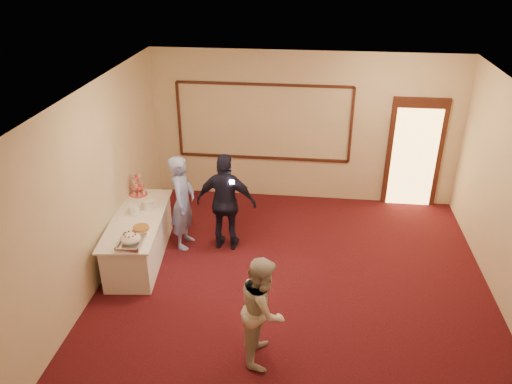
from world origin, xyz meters
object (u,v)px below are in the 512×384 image
Objects in this scene: buffet_table at (139,238)px; tart at (141,228)px; plate_stack_a at (134,210)px; guest at (226,203)px; man at (183,202)px; woman at (263,309)px; pavlova_tray at (131,240)px; plate_stack_b at (148,205)px; cupcake_stand at (138,186)px.

tart is at bearing -61.37° from buffet_table.
plate_stack_a is 0.55m from tart.
man is at bearing 4.99° from guest.
guest reaches higher than woman.
man is at bearing 70.23° from pavlova_tray.
plate_stack_b is 0.13× the size of woman.
buffet_table is 0.93m from man.
pavlova_tray is at bearing -91.36° from tart.
woman is at bearing -41.36° from plate_stack_a.
guest is (1.19, 0.87, 0.07)m from tart.
pavlova_tray is 2.65× the size of plate_stack_b.
woman is at bearing -37.41° from tart.
tart is (0.09, -0.67, -0.05)m from plate_stack_b.
guest is (1.28, 0.20, 0.02)m from plate_stack_b.
buffet_table is at bearing 103.28° from pavlova_tray.
plate_stack_b is 0.12× the size of man.
plate_stack_a is at bearing 119.57° from tart.
pavlova_tray is 0.94m from plate_stack_a.
tart is 0.20× the size of woman.
cupcake_stand is at bearing 104.98° from pavlova_tray.
man reaches higher than plate_stack_a.
pavlova_tray is 1.65m from cupcake_stand.
buffet_table is at bearing -57.86° from plate_stack_a.
pavlova_tray is at bearing -73.81° from plate_stack_a.
woman is 0.85× the size of guest.
guest is at bearing 8.96° from plate_stack_b.
cupcake_stand is at bearing 42.10° from woman.
guest is at bearing 47.12° from pavlova_tray.
cupcake_stand is 0.27× the size of man.
pavlova_tray is 1.36m from man.
cupcake_stand is at bearing 106.58° from buffet_table.
plate_stack_b is at bearing 43.63° from woman.
plate_stack_a is 0.10× the size of guest.
plate_stack_b is 0.68m from tart.
cupcake_stand is 2.62× the size of plate_stack_a.
tart is (0.01, 0.42, -0.05)m from pavlova_tray.
plate_stack_b is 0.57m from man.
pavlova_tray reaches higher than plate_stack_a.
pavlova_tray is 0.43m from tart.
guest is (1.20, 1.29, 0.02)m from pavlova_tray.
cupcake_stand is 0.72m from plate_stack_a.
tart is at bearing -69.56° from cupcake_stand.
guest reaches higher than plate_stack_b.
woman reaches higher than cupcake_stand.
buffet_table is 4.73× the size of cupcake_stand.
plate_stack_b reaches higher than plate_stack_a.
woman reaches higher than buffet_table.
buffet_table is 1.25× the size of guest.
cupcake_stand reaches higher than plate_stack_b.
tart reaches higher than buffet_table.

